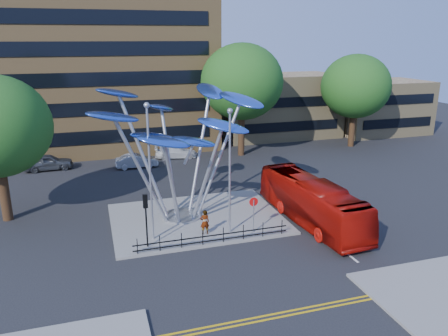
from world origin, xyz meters
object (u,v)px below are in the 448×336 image
object	(u,v)px
parked_car_left	(48,162)
parked_car_right	(176,152)
street_lamp_right	(230,161)
traffic_light_island	(146,210)
leaf_sculpture	(178,125)
street_lamp_left	(149,161)
red_bus	(311,201)
parked_car_mid	(137,161)
pedestrian	(205,222)
no_entry_sign_island	(254,209)
tree_far	(356,86)
tree_right	(242,82)

from	to	relation	value
parked_car_left	parked_car_right	bearing A→B (deg)	-90.26
street_lamp_right	traffic_light_island	size ratio (longest dim) A/B	2.42
leaf_sculpture	street_lamp_left	size ratio (longest dim) A/B	1.45
street_lamp_right	parked_car_left	distance (m)	23.40
red_bus	parked_car_mid	size ratio (longest dim) A/B	2.67
pedestrian	parked_car_mid	size ratio (longest dim) A/B	0.40
street_lamp_left	no_entry_sign_island	world-z (taller)	street_lamp_left
pedestrian	parked_car_right	bearing A→B (deg)	-95.18
tree_far	street_lamp_right	distance (m)	28.76
red_bus	street_lamp_left	bearing A→B (deg)	174.81
tree_right	traffic_light_island	bearing A→B (deg)	-123.69
leaf_sculpture	traffic_light_island	world-z (taller)	leaf_sculpture
tree_far	leaf_sculpture	bearing A→B (deg)	-147.52
parked_car_mid	tree_far	bearing A→B (deg)	-87.12
street_lamp_right	no_entry_sign_island	world-z (taller)	street_lamp_right
pedestrian	parked_car_left	xyz separation A→B (m)	(-10.95, 19.06, -0.20)
street_lamp_right	red_bus	xyz separation A→B (m)	(6.10, 0.19, -3.54)
street_lamp_right	parked_car_right	size ratio (longest dim) A/B	1.84
parked_car_mid	parked_car_right	size ratio (longest dim) A/B	0.93
red_bus	parked_car_mid	xyz separation A→B (m)	(-10.26, 17.30, -0.86)
street_lamp_left	pedestrian	size ratio (longest dim) A/B	5.21
tree_far	parked_car_right	world-z (taller)	tree_far
traffic_light_island	parked_car_left	distance (m)	21.06
traffic_light_island	red_bus	world-z (taller)	traffic_light_island
pedestrian	parked_car_mid	xyz separation A→B (m)	(-2.52, 17.31, -0.31)
street_lamp_left	no_entry_sign_island	bearing A→B (deg)	-8.61
street_lamp_left	red_bus	bearing A→B (deg)	-1.59
street_lamp_left	pedestrian	distance (m)	5.51
street_lamp_right	traffic_light_island	distance (m)	6.05
leaf_sculpture	street_lamp_right	bearing A→B (deg)	-55.09
red_bus	parked_car_right	distance (m)	20.61
leaf_sculpture	parked_car_left	size ratio (longest dim) A/B	2.74
tree_far	traffic_light_island	world-z (taller)	tree_far
leaf_sculpture	red_bus	xyz separation A→B (m)	(8.67, -3.49, -5.32)
leaf_sculpture	parked_car_mid	bearing A→B (deg)	96.59
parked_car_right	tree_far	bearing A→B (deg)	-84.75
tree_right	red_bus	xyz separation A→B (m)	(-1.40, -18.81, -6.48)
parked_car_left	traffic_light_island	bearing A→B (deg)	-163.66
traffic_light_island	parked_car_left	xyz separation A→B (m)	(-7.10, 19.74, -1.82)
pedestrian	parked_car_right	xyz separation A→B (m)	(1.98, 19.78, -0.34)
street_lamp_left	parked_car_mid	distance (m)	17.64
tree_far	street_lamp_left	distance (m)	32.37
traffic_light_island	street_lamp_left	bearing A→B (deg)	63.43
parked_car_left	parked_car_mid	world-z (taller)	parked_car_left
no_entry_sign_island	tree_right	bearing A→B (deg)	72.88
traffic_light_island	red_bus	xyz separation A→B (m)	(11.60, 0.69, -1.06)
no_entry_sign_island	traffic_light_island	bearing A→B (deg)	-179.87
no_entry_sign_island	parked_car_left	bearing A→B (deg)	125.55
tree_far	red_bus	xyz separation A→B (m)	(-15.40, -18.81, -5.55)
tree_right	street_lamp_right	xyz separation A→B (m)	(-7.50, -19.00, -2.94)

